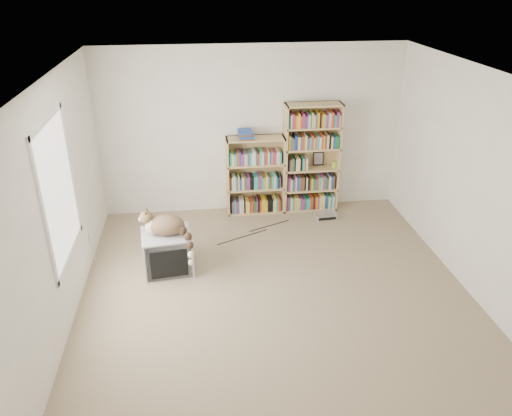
{
  "coord_description": "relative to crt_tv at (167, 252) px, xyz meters",
  "views": [
    {
      "loc": [
        -0.83,
        -4.62,
        3.43
      ],
      "look_at": [
        -0.13,
        1.0,
        0.7
      ],
      "focal_mm": 35.0,
      "sensor_mm": 36.0,
      "label": 1
    }
  ],
  "objects": [
    {
      "name": "dvd_player",
      "position": [
        2.33,
        1.17,
        -0.22
      ],
      "size": [
        0.33,
        0.24,
        0.07
      ],
      "primitive_type": "cube",
      "rotation": [
        0.0,
        0.0,
        0.06
      ],
      "color": "#BBBBC0",
      "rests_on": "floor"
    },
    {
      "name": "wall_left",
      "position": [
        -0.99,
        -0.81,
        0.99
      ],
      "size": [
        0.02,
        5.0,
        2.5
      ],
      "primitive_type": "cube",
      "color": "white",
      "rests_on": "floor"
    },
    {
      "name": "ceiling",
      "position": [
        1.26,
        -0.81,
        2.24
      ],
      "size": [
        4.5,
        5.0,
        0.02
      ],
      "primitive_type": "cube",
      "color": "white",
      "rests_on": "wall_back"
    },
    {
      "name": "wall_front",
      "position": [
        1.26,
        -3.31,
        0.99
      ],
      "size": [
        4.5,
        0.02,
        2.5
      ],
      "primitive_type": "cube",
      "color": "white",
      "rests_on": "floor"
    },
    {
      "name": "green_mug",
      "position": [
        2.51,
        1.53,
        0.47
      ],
      "size": [
        0.08,
        0.08,
        0.09
      ],
      "primitive_type": "cylinder",
      "color": "#9BC538",
      "rests_on": "bookcase_tall"
    },
    {
      "name": "bookcase_short",
      "position": [
        1.29,
        1.55,
        0.29
      ],
      "size": [
        0.87,
        0.3,
        1.19
      ],
      "color": "tan",
      "rests_on": "floor"
    },
    {
      "name": "wall_back",
      "position": [
        1.26,
        1.69,
        0.99
      ],
      "size": [
        4.5,
        0.02,
        2.5
      ],
      "primitive_type": "cube",
      "color": "white",
      "rests_on": "floor"
    },
    {
      "name": "framed_print",
      "position": [
        2.28,
        1.63,
        0.54
      ],
      "size": [
        0.16,
        0.05,
        0.22
      ],
      "primitive_type": "cube",
      "rotation": [
        -0.17,
        0.0,
        0.0
      ],
      "color": "black",
      "rests_on": "bookcase_tall"
    },
    {
      "name": "crt_tv",
      "position": [
        0.0,
        0.0,
        0.0
      ],
      "size": [
        0.65,
        0.6,
        0.52
      ],
      "rotation": [
        0.0,
        0.0,
        0.11
      ],
      "color": "#ADADAF",
      "rests_on": "floor"
    },
    {
      "name": "floor",
      "position": [
        1.26,
        -0.81,
        -0.26
      ],
      "size": [
        4.5,
        5.0,
        0.01
      ],
      "primitive_type": "cube",
      "color": "tan",
      "rests_on": "ground"
    },
    {
      "name": "floor_cables",
      "position": [
        1.29,
        0.93,
        -0.25
      ],
      "size": [
        1.2,
        0.7,
        0.01
      ],
      "primitive_type": null,
      "color": "black",
      "rests_on": "floor"
    },
    {
      "name": "cat",
      "position": [
        0.05,
        -0.06,
        0.35
      ],
      "size": [
        0.67,
        0.55,
        0.55
      ],
      "rotation": [
        0.0,
        0.0,
        -0.1
      ],
      "color": "#322114",
      "rests_on": "crt_tv"
    },
    {
      "name": "wall_right",
      "position": [
        3.51,
        -0.81,
        0.99
      ],
      "size": [
        0.02,
        5.0,
        2.5
      ],
      "primitive_type": "cube",
      "color": "white",
      "rests_on": "floor"
    },
    {
      "name": "wall_outlet",
      "position": [
        -0.98,
        0.34,
        0.06
      ],
      "size": [
        0.01,
        0.08,
        0.13
      ],
      "primitive_type": "cube",
      "color": "silver",
      "rests_on": "wall_left"
    },
    {
      "name": "window",
      "position": [
        -0.98,
        -0.61,
        1.14
      ],
      "size": [
        0.02,
        1.22,
        1.52
      ],
      "primitive_type": "cube",
      "color": "white",
      "rests_on": "wall_left"
    },
    {
      "name": "book_stack",
      "position": [
        1.15,
        1.51,
        1.0
      ],
      "size": [
        0.22,
        0.29,
        0.12
      ],
      "primitive_type": "cube",
      "color": "red",
      "rests_on": "bookcase_short"
    },
    {
      "name": "bookcase_tall",
      "position": [
        2.15,
        1.55,
        0.54
      ],
      "size": [
        0.83,
        0.3,
        1.67
      ],
      "color": "tan",
      "rests_on": "floor"
    }
  ]
}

